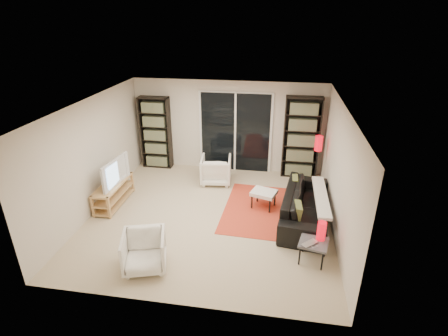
{
  "coord_description": "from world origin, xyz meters",
  "views": [
    {
      "loc": [
        1.31,
        -6.23,
        4.0
      ],
      "look_at": [
        0.25,
        0.3,
        1.0
      ],
      "focal_mm": 28.0,
      "sensor_mm": 36.0,
      "label": 1
    }
  ],
  "objects_px": {
    "armchair_front": "(144,251)",
    "ottoman": "(264,194)",
    "floor_lamp": "(318,149)",
    "bookshelf_right": "(301,138)",
    "bookshelf_left": "(156,133)",
    "armchair_back": "(216,170)",
    "side_table": "(314,244)",
    "tv_stand": "(114,193)",
    "sofa": "(306,205)"
  },
  "relations": [
    {
      "from": "sofa",
      "to": "ottoman",
      "type": "height_order",
      "value": "sofa"
    },
    {
      "from": "tv_stand",
      "to": "armchair_back",
      "type": "height_order",
      "value": "armchair_back"
    },
    {
      "from": "sofa",
      "to": "tv_stand",
      "type": "bearing_deg",
      "value": 97.78
    },
    {
      "from": "bookshelf_left",
      "to": "sofa",
      "type": "xyz_separation_m",
      "value": [
        3.94,
        -2.13,
        -0.64
      ]
    },
    {
      "from": "sofa",
      "to": "side_table",
      "type": "xyz_separation_m",
      "value": [
        0.05,
        -1.35,
        0.02
      ]
    },
    {
      "from": "bookshelf_left",
      "to": "armchair_back",
      "type": "xyz_separation_m",
      "value": [
        1.78,
        -0.74,
        -0.63
      ]
    },
    {
      "from": "side_table",
      "to": "bookshelf_right",
      "type": "bearing_deg",
      "value": 92.31
    },
    {
      "from": "bookshelf_left",
      "to": "ottoman",
      "type": "xyz_separation_m",
      "value": [
        3.04,
        -1.8,
        -0.63
      ]
    },
    {
      "from": "ottoman",
      "to": "bookshelf_right",
      "type": "bearing_deg",
      "value": 65.83
    },
    {
      "from": "armchair_back",
      "to": "sofa",
      "type": "bearing_deg",
      "value": 141.0
    },
    {
      "from": "sofa",
      "to": "armchair_front",
      "type": "relative_size",
      "value": 3.16
    },
    {
      "from": "bookshelf_right",
      "to": "floor_lamp",
      "type": "height_order",
      "value": "bookshelf_right"
    },
    {
      "from": "sofa",
      "to": "armchair_front",
      "type": "xyz_separation_m",
      "value": [
        -2.75,
        -1.98,
        -0.0
      ]
    },
    {
      "from": "armchair_back",
      "to": "side_table",
      "type": "height_order",
      "value": "armchair_back"
    },
    {
      "from": "armchair_front",
      "to": "armchair_back",
      "type": "bearing_deg",
      "value": 63.55
    },
    {
      "from": "sofa",
      "to": "armchair_front",
      "type": "bearing_deg",
      "value": 133.09
    },
    {
      "from": "bookshelf_right",
      "to": "bookshelf_left",
      "type": "bearing_deg",
      "value": 180.0
    },
    {
      "from": "bookshelf_left",
      "to": "armchair_back",
      "type": "bearing_deg",
      "value": -22.46
    },
    {
      "from": "bookshelf_right",
      "to": "floor_lamp",
      "type": "distance_m",
      "value": 0.72
    },
    {
      "from": "armchair_back",
      "to": "ottoman",
      "type": "distance_m",
      "value": 1.65
    },
    {
      "from": "sofa",
      "to": "armchair_back",
      "type": "distance_m",
      "value": 2.56
    },
    {
      "from": "bookshelf_right",
      "to": "side_table",
      "type": "xyz_separation_m",
      "value": [
        0.14,
        -3.48,
        -0.7
      ]
    },
    {
      "from": "bookshelf_right",
      "to": "armchair_front",
      "type": "distance_m",
      "value": 4.95
    },
    {
      "from": "sofa",
      "to": "armchair_back",
      "type": "height_order",
      "value": "armchair_back"
    },
    {
      "from": "tv_stand",
      "to": "armchair_back",
      "type": "distance_m",
      "value": 2.51
    },
    {
      "from": "armchair_back",
      "to": "floor_lamp",
      "type": "xyz_separation_m",
      "value": [
        2.44,
        0.12,
        0.67
      ]
    },
    {
      "from": "tv_stand",
      "to": "side_table",
      "type": "distance_m",
      "value": 4.47
    },
    {
      "from": "bookshelf_right",
      "to": "ottoman",
      "type": "bearing_deg",
      "value": -114.17
    },
    {
      "from": "sofa",
      "to": "floor_lamp",
      "type": "relative_size",
      "value": 1.7
    },
    {
      "from": "side_table",
      "to": "ottoman",
      "type": "bearing_deg",
      "value": 119.38
    },
    {
      "from": "floor_lamp",
      "to": "sofa",
      "type": "bearing_deg",
      "value": -100.62
    },
    {
      "from": "tv_stand",
      "to": "sofa",
      "type": "bearing_deg",
      "value": 0.46
    },
    {
      "from": "bookshelf_right",
      "to": "armchair_back",
      "type": "relative_size",
      "value": 2.79
    },
    {
      "from": "ottoman",
      "to": "armchair_front",
      "type": "bearing_deg",
      "value": -128.75
    },
    {
      "from": "tv_stand",
      "to": "bookshelf_left",
      "type": "bearing_deg",
      "value": 82.53
    },
    {
      "from": "sofa",
      "to": "side_table",
      "type": "relative_size",
      "value": 4.01
    },
    {
      "from": "floor_lamp",
      "to": "bookshelf_right",
      "type": "bearing_deg",
      "value": 120.94
    },
    {
      "from": "bookshelf_right",
      "to": "side_table",
      "type": "relative_size",
      "value": 3.71
    },
    {
      "from": "tv_stand",
      "to": "armchair_back",
      "type": "bearing_deg",
      "value": 34.57
    },
    {
      "from": "bookshelf_left",
      "to": "floor_lamp",
      "type": "bearing_deg",
      "value": -8.34
    },
    {
      "from": "sofa",
      "to": "ottoman",
      "type": "distance_m",
      "value": 0.95
    },
    {
      "from": "armchair_back",
      "to": "armchair_front",
      "type": "xyz_separation_m",
      "value": [
        -0.6,
        -3.37,
        -0.02
      ]
    },
    {
      "from": "floor_lamp",
      "to": "armchair_back",
      "type": "bearing_deg",
      "value": -177.22
    },
    {
      "from": "armchair_back",
      "to": "floor_lamp",
      "type": "height_order",
      "value": "floor_lamp"
    },
    {
      "from": "bookshelf_right",
      "to": "armchair_front",
      "type": "height_order",
      "value": "bookshelf_right"
    },
    {
      "from": "bookshelf_left",
      "to": "armchair_back",
      "type": "relative_size",
      "value": 2.59
    },
    {
      "from": "tv_stand",
      "to": "floor_lamp",
      "type": "xyz_separation_m",
      "value": [
        4.5,
        1.54,
        0.74
      ]
    },
    {
      "from": "sofa",
      "to": "armchair_back",
      "type": "relative_size",
      "value": 3.01
    },
    {
      "from": "armchair_front",
      "to": "ottoman",
      "type": "height_order",
      "value": "armchair_front"
    },
    {
      "from": "sofa",
      "to": "armchair_back",
      "type": "xyz_separation_m",
      "value": [
        -2.15,
        1.39,
        0.01
      ]
    }
  ]
}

